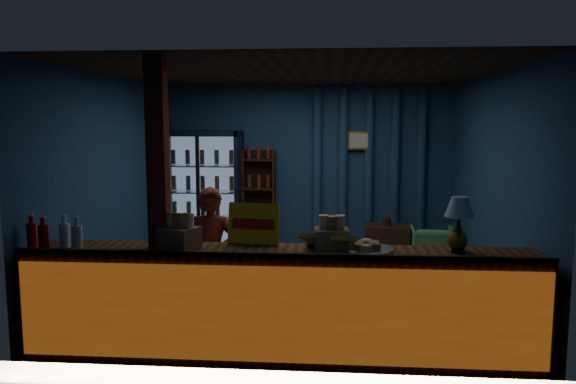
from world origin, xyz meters
name	(u,v)px	position (x,y,z in m)	size (l,w,h in m)	color
ground	(295,291)	(0.00, 0.00, 0.00)	(4.60, 4.60, 0.00)	#515154
room_walls	(295,162)	(0.00, 0.00, 1.57)	(4.60, 4.60, 4.60)	navy
counter	(280,304)	(0.00, -1.91, 0.48)	(4.40, 0.57, 0.99)	brown
support_post	(159,208)	(-1.05, -1.90, 1.30)	(0.16, 0.16, 2.60)	maroon
beverage_cooler	(204,193)	(-1.55, 1.92, 0.93)	(1.20, 0.62, 1.90)	black
bottle_shelf	(259,201)	(-0.70, 2.06, 0.79)	(0.50, 0.28, 1.60)	#3C1E13
curtain_folds	(369,170)	(1.00, 2.14, 1.30)	(1.74, 0.14, 2.50)	navy
framed_picture	(360,140)	(0.85, 2.10, 1.75)	(0.36, 0.04, 0.28)	gold
shopkeeper	(211,259)	(-0.74, -1.28, 0.70)	(0.51, 0.34, 1.41)	maroon
green_chair	(432,246)	(1.86, 1.40, 0.28)	(0.59, 0.61, 0.56)	#63C66A
side_table	(386,245)	(1.22, 1.38, 0.28)	(0.65, 0.50, 0.68)	#3C1E13
yellow_sign	(253,224)	(-0.26, -1.68, 1.13)	(0.47, 0.14, 0.37)	yellow
soda_bottles	(54,235)	(-1.96, -1.98, 1.07)	(0.54, 0.17, 0.29)	#B70C12
snack_box_left	(179,237)	(-0.87, -1.95, 1.06)	(0.38, 0.35, 0.32)	olive
snack_box_centre	(332,238)	(0.44, -1.87, 1.06)	(0.30, 0.26, 0.30)	olive
pastry_tray	(366,248)	(0.73, -1.87, 0.98)	(0.46, 0.46, 0.08)	silver
banana_bunches	(327,240)	(0.40, -1.89, 1.04)	(0.55, 0.31, 0.18)	gold
table_lamp	(459,209)	(1.49, -1.89, 1.32)	(0.24, 0.24, 0.48)	black
pineapple	(457,237)	(1.50, -1.83, 1.07)	(0.17, 0.17, 0.29)	olive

